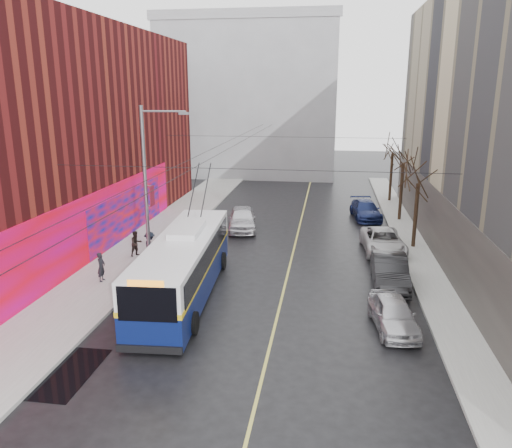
{
  "coord_description": "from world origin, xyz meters",
  "views": [
    {
      "loc": [
        3.58,
        -15.46,
        9.73
      ],
      "look_at": [
        -0.14,
        9.43,
        2.99
      ],
      "focal_mm": 35.0,
      "sensor_mm": 36.0,
      "label": 1
    }
  ],
  "objects_px": {
    "tree_near": "(419,171)",
    "parked_car_b": "(390,271)",
    "trolleybus": "(184,265)",
    "parked_car_d": "(366,210)",
    "parked_car_a": "(393,314)",
    "tree_mid": "(404,153)",
    "pedestrian_b": "(136,244)",
    "parked_car_c": "(383,241)",
    "pedestrian_a": "(101,267)",
    "following_car": "(242,218)",
    "streetlight_pole": "(148,184)",
    "tree_far": "(393,145)",
    "pedestrian_c": "(150,246)"
  },
  "relations": [
    {
      "from": "trolleybus",
      "to": "following_car",
      "type": "xyz_separation_m",
      "value": [
        0.68,
        12.29,
        -0.76
      ]
    },
    {
      "from": "parked_car_a",
      "to": "parked_car_d",
      "type": "relative_size",
      "value": 0.84
    },
    {
      "from": "pedestrian_b",
      "to": "parked_car_b",
      "type": "bearing_deg",
      "value": -61.89
    },
    {
      "from": "tree_mid",
      "to": "pedestrian_b",
      "type": "relative_size",
      "value": 4.34
    },
    {
      "from": "parked_car_c",
      "to": "streetlight_pole",
      "type": "bearing_deg",
      "value": -163.41
    },
    {
      "from": "streetlight_pole",
      "to": "parked_car_c",
      "type": "bearing_deg",
      "value": 20.45
    },
    {
      "from": "tree_mid",
      "to": "parked_car_d",
      "type": "xyz_separation_m",
      "value": [
        -2.54,
        0.38,
        -4.56
      ]
    },
    {
      "from": "parked_car_b",
      "to": "pedestrian_b",
      "type": "relative_size",
      "value": 3.12
    },
    {
      "from": "pedestrian_a",
      "to": "tree_far",
      "type": "bearing_deg",
      "value": -38.18
    },
    {
      "from": "trolleybus",
      "to": "parked_car_a",
      "type": "relative_size",
      "value": 3.03
    },
    {
      "from": "following_car",
      "to": "pedestrian_b",
      "type": "distance_m",
      "value": 8.87
    },
    {
      "from": "tree_far",
      "to": "pedestrian_b",
      "type": "relative_size",
      "value": 4.27
    },
    {
      "from": "parked_car_a",
      "to": "following_car",
      "type": "distance_m",
      "value": 16.97
    },
    {
      "from": "tree_near",
      "to": "parked_car_a",
      "type": "bearing_deg",
      "value": -102.48
    },
    {
      "from": "following_car",
      "to": "pedestrian_b",
      "type": "bearing_deg",
      "value": -135.06
    },
    {
      "from": "parked_car_a",
      "to": "pedestrian_a",
      "type": "bearing_deg",
      "value": 160.69
    },
    {
      "from": "parked_car_b",
      "to": "following_car",
      "type": "relative_size",
      "value": 0.99
    },
    {
      "from": "parked_car_a",
      "to": "parked_car_b",
      "type": "bearing_deg",
      "value": 78.17
    },
    {
      "from": "streetlight_pole",
      "to": "parked_car_a",
      "type": "distance_m",
      "value": 14.38
    },
    {
      "from": "trolleybus",
      "to": "parked_car_d",
      "type": "xyz_separation_m",
      "value": [
        9.7,
        16.87,
        -0.89
      ]
    },
    {
      "from": "tree_mid",
      "to": "tree_near",
      "type": "bearing_deg",
      "value": -90.0
    },
    {
      "from": "streetlight_pole",
      "to": "following_car",
      "type": "relative_size",
      "value": 1.85
    },
    {
      "from": "parked_car_c",
      "to": "following_car",
      "type": "xyz_separation_m",
      "value": [
        -9.55,
        3.9,
        0.11
      ]
    },
    {
      "from": "tree_near",
      "to": "parked_car_d",
      "type": "distance_m",
      "value": 8.9
    },
    {
      "from": "parked_car_a",
      "to": "parked_car_c",
      "type": "bearing_deg",
      "value": 79.4
    },
    {
      "from": "parked_car_a",
      "to": "parked_car_c",
      "type": "height_order",
      "value": "parked_car_c"
    },
    {
      "from": "parked_car_a",
      "to": "pedestrian_c",
      "type": "height_order",
      "value": "pedestrian_c"
    },
    {
      "from": "trolleybus",
      "to": "tree_far",
      "type": "bearing_deg",
      "value": 59.01
    },
    {
      "from": "trolleybus",
      "to": "parked_car_d",
      "type": "relative_size",
      "value": 2.54
    },
    {
      "from": "parked_car_b",
      "to": "parked_car_c",
      "type": "xyz_separation_m",
      "value": [
        0.2,
        5.58,
        -0.07
      ]
    },
    {
      "from": "parked_car_b",
      "to": "parked_car_d",
      "type": "xyz_separation_m",
      "value": [
        -0.34,
        14.06,
        -0.1
      ]
    },
    {
      "from": "tree_mid",
      "to": "parked_car_c",
      "type": "distance_m",
      "value": 9.5
    },
    {
      "from": "trolleybus",
      "to": "following_car",
      "type": "relative_size",
      "value": 2.5
    },
    {
      "from": "parked_car_b",
      "to": "parked_car_a",
      "type": "bearing_deg",
      "value": -93.63
    },
    {
      "from": "tree_mid",
      "to": "parked_car_b",
      "type": "distance_m",
      "value": 14.56
    },
    {
      "from": "pedestrian_a",
      "to": "streetlight_pole",
      "type": "bearing_deg",
      "value": -36.18
    },
    {
      "from": "parked_car_c",
      "to": "pedestrian_c",
      "type": "relative_size",
      "value": 2.97
    },
    {
      "from": "tree_near",
      "to": "pedestrian_a",
      "type": "relative_size",
      "value": 4.16
    },
    {
      "from": "parked_car_a",
      "to": "parked_car_b",
      "type": "distance_m",
      "value": 4.93
    },
    {
      "from": "parked_car_a",
      "to": "parked_car_d",
      "type": "bearing_deg",
      "value": 82.4
    },
    {
      "from": "tree_near",
      "to": "pedestrian_b",
      "type": "height_order",
      "value": "tree_near"
    },
    {
      "from": "streetlight_pole",
      "to": "parked_car_d",
      "type": "relative_size",
      "value": 1.88
    },
    {
      "from": "tree_mid",
      "to": "pedestrian_a",
      "type": "relative_size",
      "value": 4.34
    },
    {
      "from": "tree_near",
      "to": "parked_car_c",
      "type": "distance_m",
      "value": 4.83
    },
    {
      "from": "trolleybus",
      "to": "parked_car_b",
      "type": "bearing_deg",
      "value": 12.14
    },
    {
      "from": "parked_car_a",
      "to": "following_car",
      "type": "relative_size",
      "value": 0.83
    },
    {
      "from": "tree_near",
      "to": "pedestrian_a",
      "type": "height_order",
      "value": "tree_near"
    },
    {
      "from": "tree_near",
      "to": "parked_car_b",
      "type": "relative_size",
      "value": 1.33
    },
    {
      "from": "tree_mid",
      "to": "parked_car_b",
      "type": "height_order",
      "value": "tree_mid"
    },
    {
      "from": "streetlight_pole",
      "to": "pedestrian_b",
      "type": "distance_m",
      "value": 4.5
    }
  ]
}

